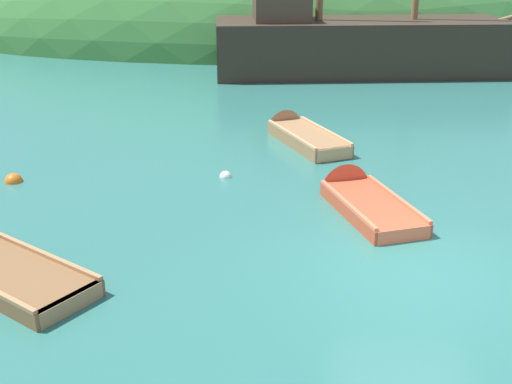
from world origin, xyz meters
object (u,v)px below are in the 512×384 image
(sailing_ship, at_px, (357,52))
(rowboat_center, at_px, (298,135))
(buoy_white, at_px, (226,177))
(rowboat_near_dock, at_px, (359,200))
(buoy_orange, at_px, (14,182))

(sailing_ship, bearing_deg, rowboat_center, -110.55)
(sailing_ship, relative_size, buoy_white, 52.41)
(rowboat_center, height_order, buoy_white, rowboat_center)
(rowboat_near_dock, relative_size, buoy_white, 12.31)
(rowboat_near_dock, bearing_deg, buoy_orange, 64.30)
(sailing_ship, xyz_separation_m, rowboat_near_dock, (-1.05, -14.54, -0.80))
(rowboat_near_dock, distance_m, buoy_white, 3.29)
(rowboat_center, bearing_deg, sailing_ship, -39.63)
(sailing_ship, height_order, buoy_orange, sailing_ship)
(rowboat_center, bearing_deg, rowboat_near_dock, 169.50)
(rowboat_near_dock, bearing_deg, buoy_white, 44.43)
(sailing_ship, relative_size, rowboat_near_dock, 4.26)
(buoy_white, bearing_deg, sailing_ship, 72.96)
(rowboat_center, bearing_deg, buoy_orange, 94.48)
(sailing_ship, xyz_separation_m, rowboat_center, (-2.35, -9.95, -0.77))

